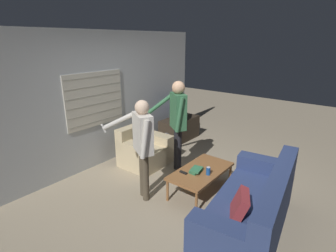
# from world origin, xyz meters

# --- Properties ---
(ground_plane) EXTENTS (16.00, 16.00, 0.00)m
(ground_plane) POSITION_xyz_m (0.00, 0.00, 0.00)
(ground_plane) COLOR gray
(wall_back) EXTENTS (5.20, 0.08, 2.55)m
(wall_back) POSITION_xyz_m (-0.01, 2.03, 1.28)
(wall_back) COLOR #ADB2B7
(wall_back) RESTS_ON ground_plane
(couch_blue) EXTENTS (2.06, 1.06, 0.92)m
(couch_blue) POSITION_xyz_m (-0.32, -1.13, 0.35)
(couch_blue) COLOR navy
(couch_blue) RESTS_ON ground_plane
(armchair_beige) EXTENTS (0.91, 0.79, 0.76)m
(armchair_beige) POSITION_xyz_m (0.29, 1.33, 0.30)
(armchair_beige) COLOR #C6B289
(armchair_beige) RESTS_ON ground_plane
(coffee_table) EXTENTS (1.14, 0.60, 0.40)m
(coffee_table) POSITION_xyz_m (0.11, -0.11, 0.36)
(coffee_table) COLOR brown
(coffee_table) RESTS_ON ground_plane
(tv_stand) EXTENTS (1.04, 0.50, 0.55)m
(tv_stand) POSITION_xyz_m (1.80, 1.56, 0.28)
(tv_stand) COLOR #33281E
(tv_stand) RESTS_ON ground_plane
(tv) EXTENTS (0.80, 0.60, 0.47)m
(tv) POSITION_xyz_m (1.80, 1.56, 0.79)
(tv) COLOR #2D2D33
(tv) RESTS_ON tv_stand
(person_left_standing) EXTENTS (0.58, 0.73, 1.57)m
(person_left_standing) POSITION_xyz_m (-0.58, 0.50, 0.99)
(person_left_standing) COLOR #4C4233
(person_left_standing) RESTS_ON ground_plane
(person_right_standing) EXTENTS (0.53, 0.73, 1.70)m
(person_right_standing) POSITION_xyz_m (0.46, 0.63, 1.08)
(person_right_standing) COLOR black
(person_right_standing) RESTS_ON ground_plane
(book_stack) EXTENTS (0.25, 0.19, 0.07)m
(book_stack) POSITION_xyz_m (-0.00, -0.09, 0.43)
(book_stack) COLOR #33754C
(book_stack) RESTS_ON coffee_table
(soda_can) EXTENTS (0.07, 0.07, 0.13)m
(soda_can) POSITION_xyz_m (0.05, -0.27, 0.46)
(soda_can) COLOR #194C9E
(soda_can) RESTS_ON coffee_table
(spare_remote) EXTENTS (0.05, 0.13, 0.02)m
(spare_remote) POSITION_xyz_m (-0.15, 0.05, 0.41)
(spare_remote) COLOR black
(spare_remote) RESTS_ON coffee_table
(floor_fan) EXTENTS (0.35, 0.20, 0.44)m
(floor_fan) POSITION_xyz_m (1.00, 1.36, 0.22)
(floor_fan) COLOR #A8A8AD
(floor_fan) RESTS_ON ground_plane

